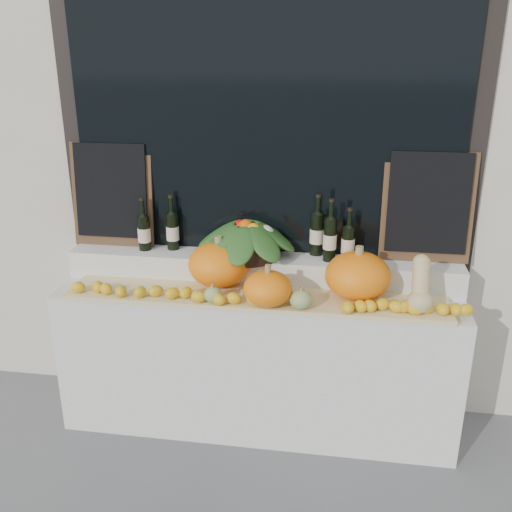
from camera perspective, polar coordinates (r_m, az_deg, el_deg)
storefront_facade at (r=3.69m, az=1.99°, el=21.15°), size 7.00×0.94×4.50m
display_sill at (r=3.47m, az=0.19°, el=-10.13°), size 2.30×0.55×0.88m
rear_tier at (r=3.37m, az=0.58°, el=-1.21°), size 2.30×0.25×0.16m
straw_bedding at (r=3.15m, az=-0.14°, el=-4.20°), size 2.10×0.32×0.02m
pumpkin_left at (r=3.24m, az=-3.72°, el=-0.82°), size 0.42×0.42×0.25m
pumpkin_right at (r=3.12m, az=10.14°, el=-1.96°), size 0.47×0.47×0.26m
pumpkin_center at (r=3.00m, az=1.19°, el=-3.27°), size 0.34×0.34×0.19m
butternut_squash at (r=3.05m, az=16.13°, el=-3.05°), size 0.13×0.20×0.29m
decorative_gourds at (r=3.00m, az=1.38°, el=-4.03°), size 0.58×0.16×0.16m
lemon_heap at (r=3.03m, az=-0.46°, el=-4.31°), size 2.20×0.16×0.06m
produce_bowl at (r=3.30m, az=-1.01°, el=1.80°), size 0.61×0.61×0.23m
wine_bottle_far_left at (r=3.46m, az=-11.13°, el=2.34°), size 0.08×0.08×0.32m
wine_bottle_near_left at (r=3.45m, az=-8.34°, el=2.53°), size 0.08×0.08×0.33m
wine_bottle_tall at (r=3.34m, az=6.12°, el=2.25°), size 0.08×0.08×0.36m
wine_bottle_near_right at (r=3.25m, az=7.40°, el=1.71°), size 0.08×0.08×0.36m
wine_bottle_far_right at (r=3.27m, az=9.18°, el=1.29°), size 0.08×0.08×0.31m
chalkboard_left at (r=3.54m, az=-14.24°, el=6.12°), size 0.50×0.09×0.62m
chalkboard_right at (r=3.31m, az=16.81°, el=4.85°), size 0.50×0.09×0.62m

